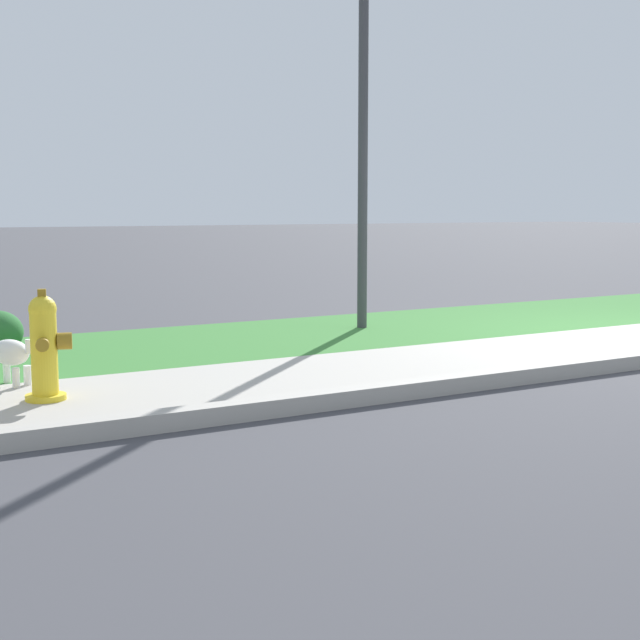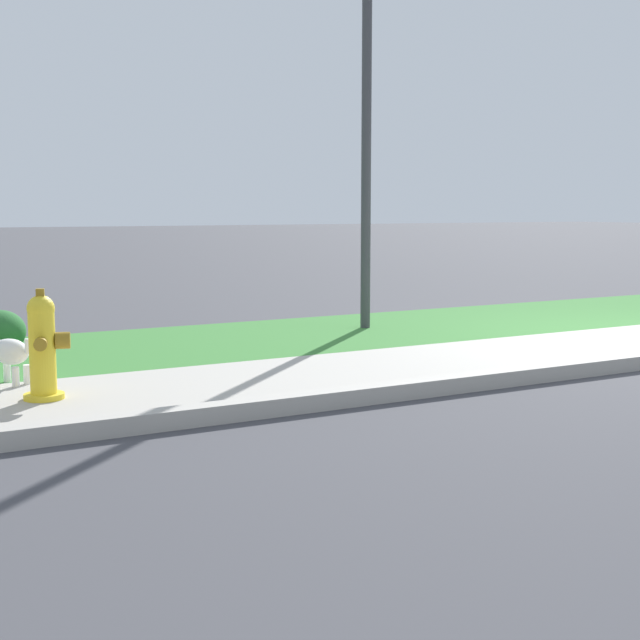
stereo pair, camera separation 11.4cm
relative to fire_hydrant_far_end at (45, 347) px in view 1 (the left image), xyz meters
name	(u,v)px [view 1 (the left image)]	position (x,y,z in m)	size (l,w,h in m)	color
grass_verge	(522,316)	(6.37, 2.01, -0.38)	(18.00, 2.57, 0.01)	#387A33
fire_hydrant_far_end	(45,347)	(0.00, 0.00, 0.00)	(0.34, 0.37, 0.80)	yellow
small_white_dog	(6,353)	(-0.12, 0.73, -0.13)	(0.36, 0.48, 0.44)	white
street_lamp	(363,56)	(4.05, 2.14, 2.62)	(0.32, 0.32, 4.54)	#3D3D42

